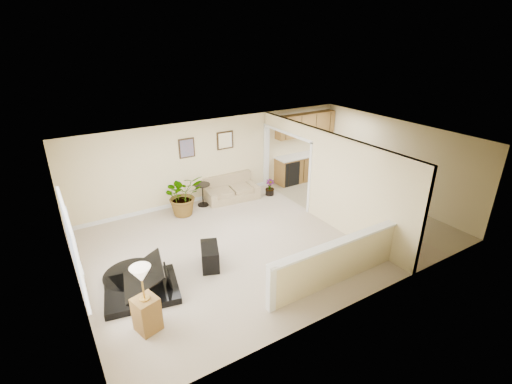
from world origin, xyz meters
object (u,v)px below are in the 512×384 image
loveseat (230,187)px  palm_plant (183,195)px  lamp_stand (145,304)px  accent_table (203,192)px  small_plant (270,189)px  piano (135,267)px  piano_bench (210,256)px

loveseat → palm_plant: size_ratio=1.42×
lamp_stand → accent_table: bearing=55.0°
loveseat → small_plant: loveseat is taller
piano → small_plant: bearing=39.1°
palm_plant → small_plant: palm_plant is taller
lamp_stand → small_plant: bearing=36.6°
loveseat → palm_plant: palm_plant is taller
loveseat → palm_plant: bearing=-163.6°
piano_bench → loveseat: loveseat is taller
piano → loveseat: (3.75, 3.07, -0.21)m
accent_table → palm_plant: size_ratio=0.57×
accent_table → small_plant: bearing=-11.0°
piano → accent_table: 4.11m
piano_bench → accent_table: bearing=68.8°
piano_bench → lamp_stand: bearing=-146.0°
piano_bench → lamp_stand: size_ratio=0.57×
loveseat → accent_table: size_ratio=2.49×
piano → piano_bench: size_ratio=2.52×
piano_bench → accent_table: size_ratio=1.08×
small_plant → lamp_stand: size_ratio=0.40×
piano → piano_bench: piano is taller
piano → small_plant: 5.58m
small_plant → lamp_stand: (-5.07, -3.77, 0.33)m
piano → small_plant: size_ratio=3.59×
piano_bench → loveseat: bearing=55.1°
accent_table → lamp_stand: lamp_stand is taller
piano → loveseat: piano is taller
lamp_stand → loveseat: bearing=47.5°
piano → lamp_stand: piano is taller
lamp_stand → palm_plant: bearing=60.5°
piano_bench → palm_plant: (0.46, 2.74, 0.35)m
palm_plant → lamp_stand: bearing=-119.5°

